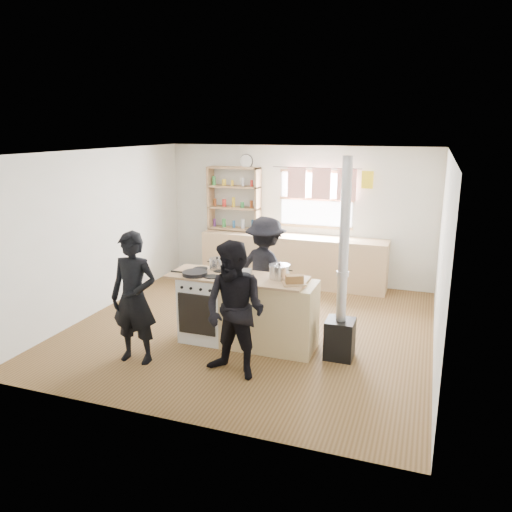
{
  "coord_description": "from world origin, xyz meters",
  "views": [
    {
      "loc": [
        2.31,
        -6.35,
        2.82
      ],
      "look_at": [
        0.1,
        -0.1,
        1.1
      ],
      "focal_mm": 35.0,
      "sensor_mm": 36.0,
      "label": 1
    }
  ],
  "objects_px": {
    "cooking_island": "(248,311)",
    "person_far": "(266,270)",
    "skillet_greens": "(195,273)",
    "stockpot_stove": "(217,264)",
    "bread_board": "(294,281)",
    "roast_tray": "(239,273)",
    "stockpot_counter": "(279,272)",
    "person_near_left": "(134,298)",
    "thermos": "(343,230)",
    "flue_heater": "(341,309)",
    "person_near_right": "(235,311)"
  },
  "relations": [
    {
      "from": "skillet_greens",
      "to": "bread_board",
      "type": "relative_size",
      "value": 1.02
    },
    {
      "from": "cooking_island",
      "to": "skillet_greens",
      "type": "xyz_separation_m",
      "value": [
        -0.68,
        -0.15,
        0.49
      ]
    },
    {
      "from": "stockpot_stove",
      "to": "skillet_greens",
      "type": "bearing_deg",
      "value": -115.2
    },
    {
      "from": "stockpot_stove",
      "to": "person_far",
      "type": "bearing_deg",
      "value": 52.39
    },
    {
      "from": "skillet_greens",
      "to": "person_near_left",
      "type": "height_order",
      "value": "person_near_left"
    },
    {
      "from": "cooking_island",
      "to": "skillet_greens",
      "type": "height_order",
      "value": "skillet_greens"
    },
    {
      "from": "cooking_island",
      "to": "person_near_right",
      "type": "xyz_separation_m",
      "value": [
        0.17,
        -0.87,
        0.34
      ]
    },
    {
      "from": "stockpot_stove",
      "to": "person_near_left",
      "type": "xyz_separation_m",
      "value": [
        -0.61,
        -1.12,
        -0.19
      ]
    },
    {
      "from": "thermos",
      "to": "stockpot_stove",
      "type": "xyz_separation_m",
      "value": [
        -1.27,
        -2.57,
        -0.06
      ]
    },
    {
      "from": "roast_tray",
      "to": "person_near_right",
      "type": "bearing_deg",
      "value": -71.49
    },
    {
      "from": "roast_tray",
      "to": "stockpot_counter",
      "type": "bearing_deg",
      "value": 6.86
    },
    {
      "from": "thermos",
      "to": "person_near_right",
      "type": "distance_m",
      "value": 3.7
    },
    {
      "from": "bread_board",
      "to": "skillet_greens",
      "type": "bearing_deg",
      "value": -177.91
    },
    {
      "from": "stockpot_stove",
      "to": "stockpot_counter",
      "type": "relative_size",
      "value": 0.8
    },
    {
      "from": "person_far",
      "to": "skillet_greens",
      "type": "bearing_deg",
      "value": 77.85
    },
    {
      "from": "bread_board",
      "to": "flue_heater",
      "type": "height_order",
      "value": "flue_heater"
    },
    {
      "from": "thermos",
      "to": "roast_tray",
      "type": "relative_size",
      "value": 0.94
    },
    {
      "from": "person_far",
      "to": "thermos",
      "type": "bearing_deg",
      "value": -90.71
    },
    {
      "from": "cooking_island",
      "to": "stockpot_stove",
      "type": "height_order",
      "value": "stockpot_stove"
    },
    {
      "from": "roast_tray",
      "to": "bread_board",
      "type": "relative_size",
      "value": 1.04
    },
    {
      "from": "cooking_island",
      "to": "person_far",
      "type": "relative_size",
      "value": 1.25
    },
    {
      "from": "person_far",
      "to": "bread_board",
      "type": "bearing_deg",
      "value": 147.48
    },
    {
      "from": "roast_tray",
      "to": "person_near_right",
      "type": "height_order",
      "value": "person_near_right"
    },
    {
      "from": "thermos",
      "to": "person_far",
      "type": "height_order",
      "value": "person_far"
    },
    {
      "from": "thermos",
      "to": "roast_tray",
      "type": "distance_m",
      "value": 2.89
    },
    {
      "from": "stockpot_stove",
      "to": "bread_board",
      "type": "height_order",
      "value": "stockpot_stove"
    },
    {
      "from": "roast_tray",
      "to": "bread_board",
      "type": "height_order",
      "value": "bread_board"
    },
    {
      "from": "roast_tray",
      "to": "flue_heater",
      "type": "distance_m",
      "value": 1.39
    },
    {
      "from": "skillet_greens",
      "to": "roast_tray",
      "type": "bearing_deg",
      "value": 16.48
    },
    {
      "from": "flue_heater",
      "to": "stockpot_counter",
      "type": "bearing_deg",
      "value": 174.33
    },
    {
      "from": "stockpot_stove",
      "to": "person_far",
      "type": "distance_m",
      "value": 0.83
    },
    {
      "from": "stockpot_counter",
      "to": "person_near_left",
      "type": "distance_m",
      "value": 1.84
    },
    {
      "from": "skillet_greens",
      "to": "stockpot_stove",
      "type": "distance_m",
      "value": 0.39
    },
    {
      "from": "roast_tray",
      "to": "flue_heater",
      "type": "height_order",
      "value": "flue_heater"
    },
    {
      "from": "cooking_island",
      "to": "stockpot_stove",
      "type": "distance_m",
      "value": 0.77
    },
    {
      "from": "flue_heater",
      "to": "stockpot_stove",
      "type": "bearing_deg",
      "value": 173.28
    },
    {
      "from": "bread_board",
      "to": "person_near_left",
      "type": "bearing_deg",
      "value": -155.42
    },
    {
      "from": "thermos",
      "to": "stockpot_stove",
      "type": "distance_m",
      "value": 2.87
    },
    {
      "from": "stockpot_counter",
      "to": "flue_heater",
      "type": "xyz_separation_m",
      "value": [
        0.82,
        -0.08,
        -0.37
      ]
    },
    {
      "from": "thermos",
      "to": "flue_heater",
      "type": "relative_size",
      "value": 0.13
    },
    {
      "from": "roast_tray",
      "to": "bread_board",
      "type": "xyz_separation_m",
      "value": [
        0.78,
        -0.12,
        0.01
      ]
    },
    {
      "from": "person_near_left",
      "to": "stockpot_stove",
      "type": "bearing_deg",
      "value": 58.25
    },
    {
      "from": "person_far",
      "to": "person_near_right",
      "type": "bearing_deg",
      "value": 118.05
    },
    {
      "from": "skillet_greens",
      "to": "person_near_left",
      "type": "distance_m",
      "value": 0.9
    },
    {
      "from": "flue_heater",
      "to": "person_near_left",
      "type": "bearing_deg",
      "value": -158.81
    },
    {
      "from": "skillet_greens",
      "to": "flue_heater",
      "type": "xyz_separation_m",
      "value": [
        1.91,
        0.15,
        -0.31
      ]
    },
    {
      "from": "person_near_left",
      "to": "person_near_right",
      "type": "height_order",
      "value": "person_near_left"
    },
    {
      "from": "skillet_greens",
      "to": "stockpot_counter",
      "type": "relative_size",
      "value": 1.25
    },
    {
      "from": "thermos",
      "to": "person_near_left",
      "type": "relative_size",
      "value": 0.2
    },
    {
      "from": "bread_board",
      "to": "cooking_island",
      "type": "bearing_deg",
      "value": 171.28
    }
  ]
}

